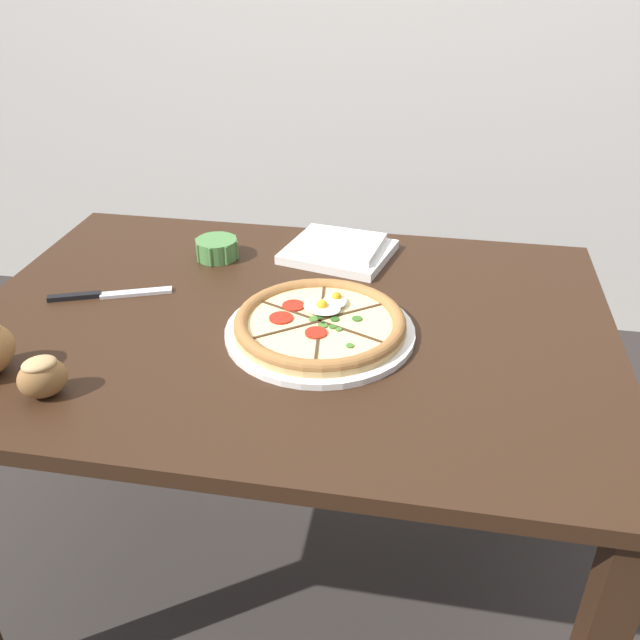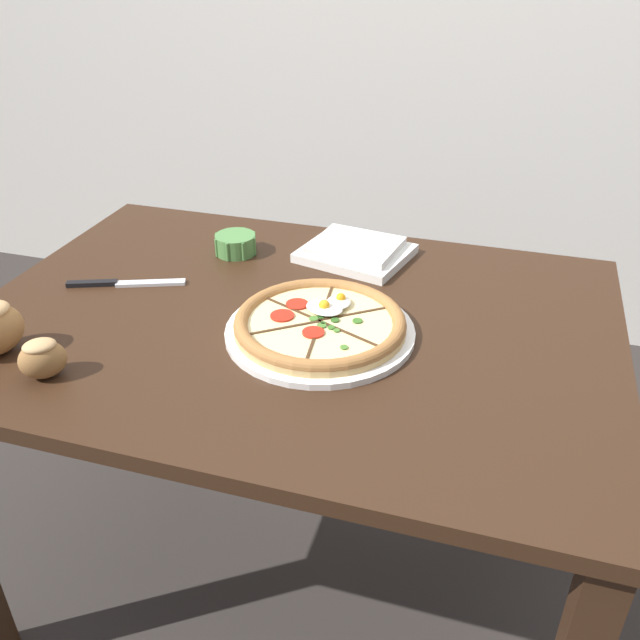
% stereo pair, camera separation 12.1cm
% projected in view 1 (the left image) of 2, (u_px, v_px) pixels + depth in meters
% --- Properties ---
extents(ground_plane, '(12.00, 12.00, 0.00)m').
position_uv_depth(ground_plane, '(295.00, 577.00, 1.65)').
color(ground_plane, '#2D2826').
extents(dining_table, '(1.21, 0.86, 0.73)m').
position_uv_depth(dining_table, '(289.00, 364.00, 1.33)').
color(dining_table, '#331E11').
rests_on(dining_table, ground_plane).
extents(pizza, '(0.34, 0.34, 0.05)m').
position_uv_depth(pizza, '(320.00, 325.00, 1.21)').
color(pizza, white).
rests_on(pizza, dining_table).
extents(ramekin_bowl, '(0.10, 0.10, 0.04)m').
position_uv_depth(ramekin_bowl, '(217.00, 248.00, 1.49)').
color(ramekin_bowl, '#4C8442').
rests_on(ramekin_bowl, dining_table).
extents(napkin_folded, '(0.26, 0.23, 0.04)m').
position_uv_depth(napkin_folded, '(338.00, 249.00, 1.50)').
color(napkin_folded, silver).
rests_on(napkin_folded, dining_table).
extents(bread_piece_mid, '(0.09, 0.09, 0.07)m').
position_uv_depth(bread_piece_mid, '(42.00, 376.00, 1.05)').
color(bread_piece_mid, olive).
rests_on(bread_piece_mid, dining_table).
extents(knife_main, '(0.23, 0.10, 0.01)m').
position_uv_depth(knife_main, '(108.00, 295.00, 1.34)').
color(knife_main, silver).
rests_on(knife_main, dining_table).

